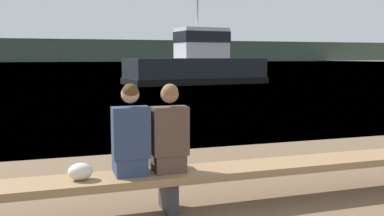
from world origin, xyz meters
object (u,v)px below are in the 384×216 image
(bench_main, at_px, (168,178))
(person_right, at_px, (169,135))
(shopping_bag, at_px, (80,172))
(tugboat_red, at_px, (197,66))
(person_left, at_px, (130,137))

(bench_main, bearing_deg, person_right, 31.52)
(shopping_bag, relative_size, tugboat_red, 0.03)
(person_left, height_order, person_right, person_left)
(bench_main, xyz_separation_m, shopping_bag, (-0.97, -0.02, 0.17))
(bench_main, xyz_separation_m, tugboat_red, (7.91, 22.49, 0.77))
(bench_main, relative_size, tugboat_red, 0.88)
(bench_main, height_order, person_right, person_right)
(shopping_bag, height_order, tugboat_red, tugboat_red)
(person_right, height_order, tugboat_red, tugboat_red)
(person_left, bearing_deg, tugboat_red, 69.65)
(person_right, xyz_separation_m, shopping_bag, (-0.99, -0.03, -0.34))
(person_right, distance_m, tugboat_red, 23.83)
(shopping_bag, bearing_deg, bench_main, 0.91)
(person_left, relative_size, tugboat_red, 0.11)
(person_left, relative_size, person_right, 1.01)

